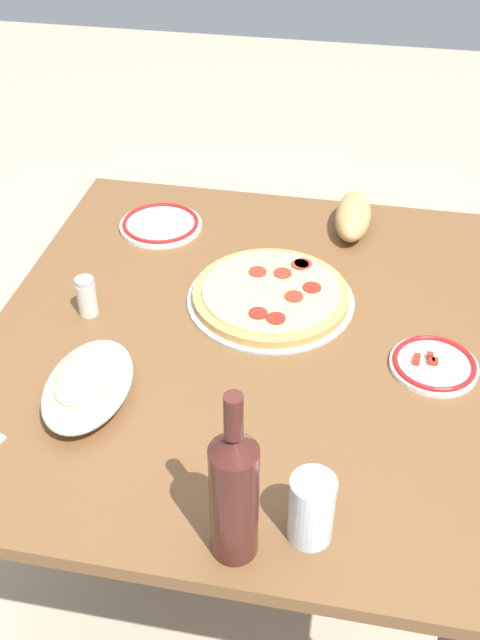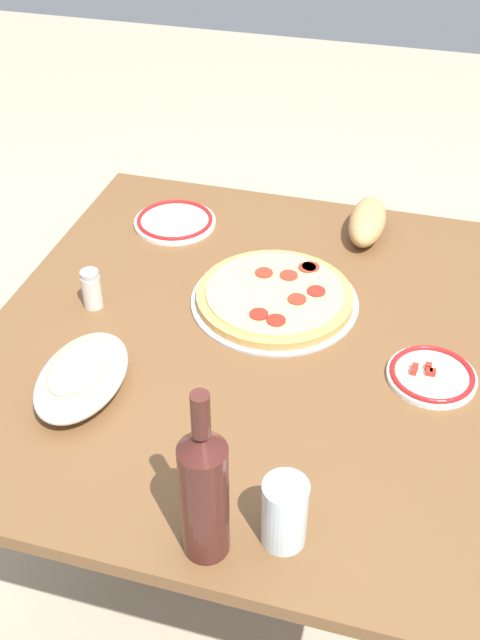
% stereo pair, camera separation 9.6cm
% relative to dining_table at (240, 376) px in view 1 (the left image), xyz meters
% --- Properties ---
extents(ground_plane, '(8.00, 8.00, 0.00)m').
position_rel_dining_table_xyz_m(ground_plane, '(0.00, 0.00, -0.61)').
color(ground_plane, tan).
rests_on(ground_plane, ground).
extents(dining_table, '(1.13, 1.00, 0.73)m').
position_rel_dining_table_xyz_m(dining_table, '(0.00, 0.00, 0.00)').
color(dining_table, brown).
rests_on(dining_table, ground).
extents(pepperoni_pizza, '(0.35, 0.35, 0.03)m').
position_rel_dining_table_xyz_m(pepperoni_pizza, '(-0.11, 0.04, 0.14)').
color(pepperoni_pizza, '#B7B7BC').
rests_on(pepperoni_pizza, dining_table).
extents(baked_pasta_dish, '(0.24, 0.15, 0.08)m').
position_rel_dining_table_xyz_m(baked_pasta_dish, '(0.24, -0.23, 0.16)').
color(baked_pasta_dish, white).
rests_on(baked_pasta_dish, dining_table).
extents(wine_bottle, '(0.07, 0.07, 0.31)m').
position_rel_dining_table_xyz_m(wine_bottle, '(0.49, 0.09, 0.25)').
color(wine_bottle, '#471E19').
rests_on(wine_bottle, dining_table).
extents(water_glass, '(0.07, 0.07, 0.12)m').
position_rel_dining_table_xyz_m(water_glass, '(0.45, 0.19, 0.18)').
color(water_glass, silver).
rests_on(water_glass, dining_table).
extents(side_plate_near, '(0.17, 0.17, 0.02)m').
position_rel_dining_table_xyz_m(side_plate_near, '(0.04, 0.38, 0.13)').
color(side_plate_near, white).
rests_on(side_plate_near, dining_table).
extents(side_plate_far, '(0.20, 0.20, 0.02)m').
position_rel_dining_table_xyz_m(side_plate_far, '(-0.35, -0.26, 0.13)').
color(side_plate_far, white).
rests_on(side_plate_far, dining_table).
extents(bread_loaf, '(0.20, 0.08, 0.08)m').
position_rel_dining_table_xyz_m(bread_loaf, '(-0.43, 0.19, 0.16)').
color(bread_loaf, tan).
rests_on(bread_loaf, dining_table).
extents(spice_shaker, '(0.04, 0.04, 0.09)m').
position_rel_dining_table_xyz_m(spice_shaker, '(0.00, -0.32, 0.16)').
color(spice_shaker, silver).
rests_on(spice_shaker, dining_table).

